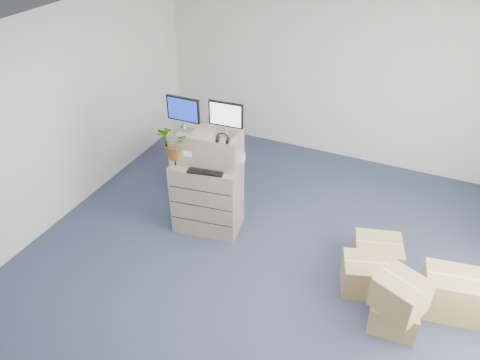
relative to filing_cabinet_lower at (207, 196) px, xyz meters
name	(u,v)px	position (x,y,z in m)	size (l,w,h in m)	color
ground	(252,288)	(1.01, -0.82, -0.51)	(7.00, 7.00, 0.00)	#242E41
wall_back	(340,76)	(1.01, 2.69, 0.89)	(6.00, 0.02, 2.80)	silver
filing_cabinet_lower	(207,196)	(0.00, 0.00, 0.00)	(0.87, 0.53, 1.01)	gray
filing_cabinet_upper	(207,147)	(-0.01, 0.05, 0.72)	(0.87, 0.43, 0.43)	gray
monitor_left	(183,112)	(-0.27, -0.01, 1.19)	(0.44, 0.17, 0.43)	#99999E
monitor_right	(226,117)	(0.26, 0.08, 1.18)	(0.43, 0.18, 0.43)	#99999E
headphones	(223,139)	(0.30, -0.09, 0.98)	(0.16, 0.16, 0.02)	black
keyboard	(206,171)	(0.09, -0.16, 0.52)	(0.45, 0.19, 0.02)	black
mouse	(231,172)	(0.39, -0.06, 0.52)	(0.10, 0.06, 0.03)	silver
water_bottle	(211,156)	(0.05, 0.04, 0.62)	(0.06, 0.06, 0.23)	#9C9EA4
phone_dock	(203,157)	(-0.07, 0.07, 0.55)	(0.07, 0.06, 0.13)	silver
external_drive	(232,160)	(0.29, 0.18, 0.53)	(0.18, 0.13, 0.05)	black
tissue_box	(234,158)	(0.34, 0.14, 0.61)	(0.26, 0.13, 0.10)	#41A0DD
potted_plant	(177,145)	(-0.33, -0.14, 0.77)	(0.52, 0.56, 0.46)	#9FB491
office_chair	(205,160)	(-0.56, 0.98, -0.12)	(0.74, 0.70, 0.77)	slate
cardboard_boxes	(405,284)	(2.65, -0.28, -0.25)	(1.68, 1.52, 0.73)	olive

